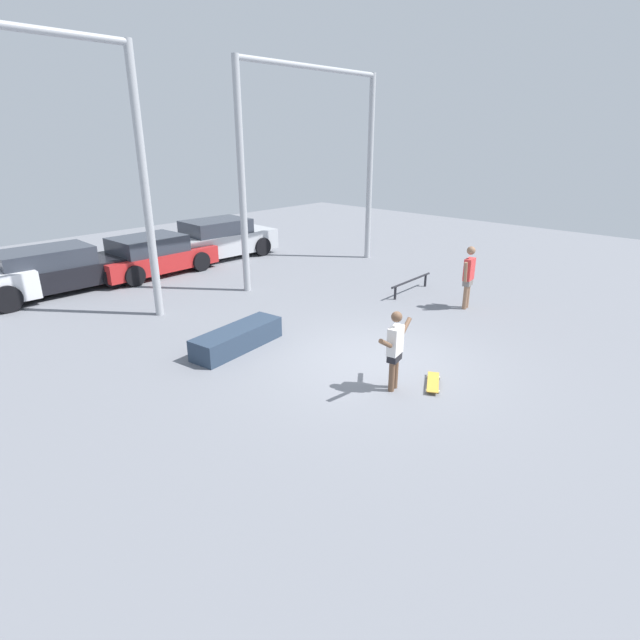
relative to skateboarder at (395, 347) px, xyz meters
The scene contains 11 objects.
ground_plane 1.43m from the skateboarder, 53.56° to the left, with size 36.00×36.00×0.00m, color slate.
skateboarder is the anchor object (origin of this frame).
skateboard 1.09m from the skateboarder, 36.67° to the right, with size 0.82×0.58×0.08m.
grind_box 3.65m from the skateboarder, 101.98° to the left, with size 2.18×0.66×0.46m, color #28384C.
grind_rail 6.05m from the skateboarder, 30.06° to the left, with size 2.04×0.13×0.40m.
canopy_support_left 8.19m from the skateboarder, 118.46° to the left, with size 5.97×0.20×6.26m.
canopy_support_right 8.89m from the skateboarder, 53.19° to the left, with size 5.97×0.20×6.26m.
parked_car_black 10.85m from the skateboarder, 99.57° to the left, with size 4.49×1.94×1.31m.
parked_car_red 10.52m from the skateboarder, 83.22° to the left, with size 3.95×2.03×1.26m.
parked_car_silver 11.47m from the skateboarder, 68.80° to the left, with size 4.19×2.02×1.42m.
bystander 5.17m from the skateboarder, 13.30° to the left, with size 0.69×0.24×1.66m.
Camera 1 is at (-7.49, -5.43, 4.33)m, focal length 28.00 mm.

